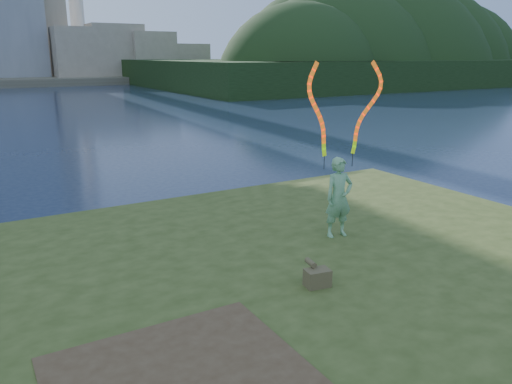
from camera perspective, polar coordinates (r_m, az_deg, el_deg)
ground at (r=10.46m, az=-3.41°, el=-11.85°), size 320.00×320.00×0.00m
grassy_knoll at (r=8.56m, az=3.77°, el=-15.92°), size 20.00×18.00×0.80m
dirt_patch at (r=6.78m, az=-8.23°, el=-20.71°), size 3.20×3.00×0.02m
wooded_hill at (r=93.50m, az=13.19°, el=12.18°), size 78.00×50.00×63.00m
woman_with_ribbons at (r=11.20m, az=9.50°, el=1.80°), size 2.11×0.53×4.18m
canvas_bag at (r=9.07m, az=6.97°, el=-9.59°), size 0.48×0.54×0.42m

